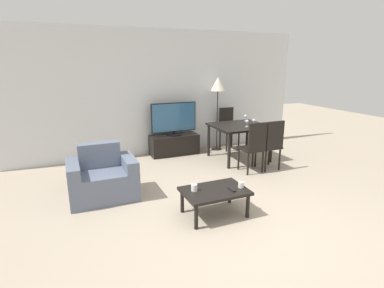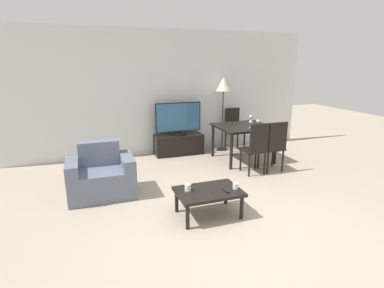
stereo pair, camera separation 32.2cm
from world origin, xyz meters
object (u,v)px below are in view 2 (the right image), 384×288
object	(u,v)px
armchair	(101,177)
cup_colored_far	(236,186)
dining_chair_near_right	(274,144)
wine_glass_right	(258,122)
coffee_table	(209,193)
wine_glass_center	(251,123)
floor_lamp	(223,87)
remote_primary	(226,190)
dining_chair_far	(234,127)
tv_stand	(179,144)
wine_glass_left	(251,117)
cup_white_near	(188,187)
dining_table	(244,130)
tv	(178,119)
dining_chair_near	(256,146)

from	to	relation	value
armchair	cup_colored_far	world-z (taller)	armchair
dining_chair_near_right	wine_glass_right	xyz separation A→B (m)	(0.02, 0.63, 0.31)
coffee_table	wine_glass_center	distance (m)	2.46
floor_lamp	remote_primary	world-z (taller)	floor_lamp
dining_chair_near_right	wine_glass_center	distance (m)	0.70
dining_chair_far	floor_lamp	xyz separation A→B (m)	(-0.29, 0.02, 0.93)
cup_colored_far	wine_glass_right	xyz separation A→B (m)	(1.46, 1.86, 0.44)
tv_stand	coffee_table	distance (m)	2.86
wine_glass_left	remote_primary	bearing A→B (deg)	-126.21
dining_chair_near_right	cup_colored_far	world-z (taller)	dining_chair_near_right
wine_glass_left	wine_glass_center	xyz separation A→B (m)	(-0.30, -0.52, 0.00)
dining_chair_far	cup_white_near	xyz separation A→B (m)	(-2.06, -2.71, -0.12)
dining_chair_far	wine_glass_right	distance (m)	1.05
floor_lamp	armchair	bearing A→B (deg)	-149.84
dining_chair_near_right	cup_white_near	size ratio (longest dim) A/B	10.42
tv_stand	dining_chair_far	world-z (taller)	dining_chair_far
dining_chair_far	wine_glass_left	world-z (taller)	dining_chair_far
floor_lamp	cup_white_near	distance (m)	3.42
coffee_table	wine_glass_right	xyz separation A→B (m)	(1.82, 1.78, 0.52)
wine_glass_center	remote_primary	bearing A→B (deg)	-127.72
tv_stand	wine_glass_left	world-z (taller)	wine_glass_left
floor_lamp	wine_glass_right	bearing A→B (deg)	-73.18
floor_lamp	wine_glass_right	world-z (taller)	floor_lamp
armchair	dining_table	xyz separation A→B (m)	(2.92, 0.81, 0.35)
cup_colored_far	wine_glass_center	distance (m)	2.28
armchair	coffee_table	world-z (taller)	armchair
tv	remote_primary	size ratio (longest dim) A/B	6.82
dining_chair_near	cup_white_near	world-z (taller)	dining_chair_near
floor_lamp	remote_primary	xyz separation A→B (m)	(-1.31, -2.90, -1.09)
wine_glass_right	wine_glass_left	bearing A→B (deg)	75.94
coffee_table	dining_table	size ratio (longest dim) A/B	0.78
armchair	floor_lamp	xyz separation A→B (m)	(2.82, 1.64, 1.16)
tv	coffee_table	world-z (taller)	tv
tv_stand	wine_glass_right	xyz separation A→B (m)	(1.37, -1.04, 0.62)
dining_chair_far	cup_colored_far	world-z (taller)	dining_chair_far
dining_chair_near	floor_lamp	bearing A→B (deg)	86.42
dining_chair_near	wine_glass_center	world-z (taller)	dining_chair_near
coffee_table	cup_colored_far	world-z (taller)	cup_colored_far
dining_chair_far	wine_glass_right	bearing A→B (deg)	-88.73
tv	tv_stand	bearing A→B (deg)	90.00
armchair	wine_glass_right	distance (m)	3.24
cup_white_near	tv	bearing A→B (deg)	75.42
floor_lamp	dining_chair_near	bearing A→B (deg)	-93.58
coffee_table	cup_white_near	xyz separation A→B (m)	(-0.27, 0.08, 0.09)
floor_lamp	wine_glass_center	world-z (taller)	floor_lamp
dining_table	remote_primary	size ratio (longest dim) A/B	7.41
tv_stand	dining_chair_far	xyz separation A→B (m)	(1.35, -0.04, 0.31)
tv	dining_table	world-z (taller)	tv
tv_stand	dining_chair_near_right	world-z (taller)	dining_chair_near_right
tv	wine_glass_left	distance (m)	1.59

